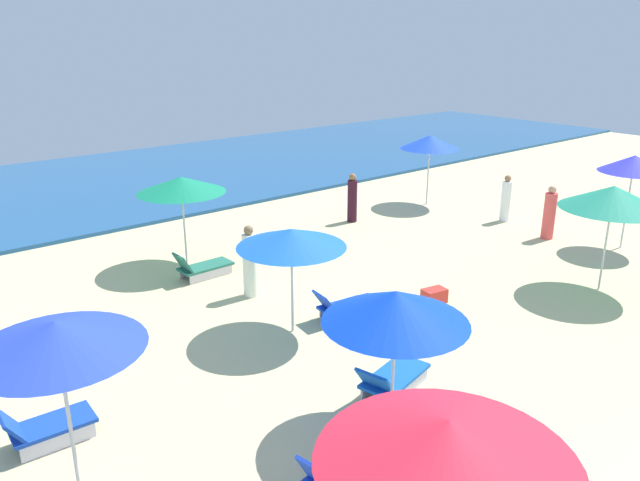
{
  "coord_description": "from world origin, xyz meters",
  "views": [
    {
      "loc": [
        -7.88,
        -0.28,
        5.85
      ],
      "look_at": [
        1.4,
        10.93,
        0.9
      ],
      "focal_mm": 34.58,
      "sensor_mm": 36.0,
      "label": 1
    }
  ],
  "objects_px": {
    "lounge_chair_9_1": "(340,475)",
    "umbrella_5": "(634,164)",
    "umbrella_0": "(291,238)",
    "umbrella_7": "(430,142)",
    "umbrella_9": "(396,307)",
    "beachgoer_4": "(506,200)",
    "beachgoer_2": "(549,214)",
    "cooler_box_0": "(434,296)",
    "umbrella_3": "(56,336)",
    "lounge_chair_9_0": "(392,378)",
    "beachgoer_1": "(352,199)",
    "umbrella_4": "(181,185)",
    "lounge_chair_3_0": "(46,427)",
    "umbrella_2": "(613,197)",
    "lounge_chair_4_0": "(202,267)",
    "beachgoer_3": "(250,263)",
    "lounge_chair_0_0": "(346,306)",
    "umbrella_8": "(448,442)"
  },
  "relations": [
    {
      "from": "beachgoer_1",
      "to": "umbrella_4",
      "type": "bearing_deg",
      "value": -23.01
    },
    {
      "from": "lounge_chair_9_0",
      "to": "beachgoer_3",
      "type": "height_order",
      "value": "beachgoer_3"
    },
    {
      "from": "lounge_chair_9_1",
      "to": "umbrella_5",
      "type": "bearing_deg",
      "value": -90.31
    },
    {
      "from": "umbrella_0",
      "to": "lounge_chair_9_0",
      "type": "height_order",
      "value": "umbrella_0"
    },
    {
      "from": "lounge_chair_0_0",
      "to": "lounge_chair_3_0",
      "type": "height_order",
      "value": "lounge_chair_0_0"
    },
    {
      "from": "umbrella_0",
      "to": "beachgoer_2",
      "type": "bearing_deg",
      "value": -0.21
    },
    {
      "from": "lounge_chair_4_0",
      "to": "umbrella_7",
      "type": "xyz_separation_m",
      "value": [
        9.61,
        1.0,
        1.96
      ]
    },
    {
      "from": "lounge_chair_9_0",
      "to": "beachgoer_3",
      "type": "distance_m",
      "value": 4.98
    },
    {
      "from": "beachgoer_1",
      "to": "beachgoer_2",
      "type": "relative_size",
      "value": 0.99
    },
    {
      "from": "umbrella_3",
      "to": "beachgoer_4",
      "type": "relative_size",
      "value": 1.7
    },
    {
      "from": "umbrella_7",
      "to": "beachgoer_4",
      "type": "xyz_separation_m",
      "value": [
        0.37,
        -2.98,
        -1.51
      ]
    },
    {
      "from": "umbrella_4",
      "to": "lounge_chair_9_1",
      "type": "bearing_deg",
      "value": -105.57
    },
    {
      "from": "umbrella_5",
      "to": "beachgoer_3",
      "type": "height_order",
      "value": "umbrella_5"
    },
    {
      "from": "lounge_chair_9_0",
      "to": "lounge_chair_3_0",
      "type": "bearing_deg",
      "value": 52.17
    },
    {
      "from": "umbrella_5",
      "to": "lounge_chair_9_0",
      "type": "relative_size",
      "value": 1.66
    },
    {
      "from": "cooler_box_0",
      "to": "umbrella_5",
      "type": "bearing_deg",
      "value": 3.63
    },
    {
      "from": "umbrella_9",
      "to": "lounge_chair_4_0",
      "type": "bearing_deg",
      "value": 83.44
    },
    {
      "from": "umbrella_3",
      "to": "beachgoer_4",
      "type": "xyz_separation_m",
      "value": [
        15.08,
        3.88,
        -1.69
      ]
    },
    {
      "from": "lounge_chair_0_0",
      "to": "umbrella_5",
      "type": "bearing_deg",
      "value": -92.18
    },
    {
      "from": "umbrella_4",
      "to": "umbrella_8",
      "type": "height_order",
      "value": "umbrella_8"
    },
    {
      "from": "lounge_chair_9_1",
      "to": "umbrella_0",
      "type": "bearing_deg",
      "value": -40.13
    },
    {
      "from": "lounge_chair_9_1",
      "to": "umbrella_4",
      "type": "bearing_deg",
      "value": -26.06
    },
    {
      "from": "umbrella_9",
      "to": "beachgoer_4",
      "type": "relative_size",
      "value": 1.52
    },
    {
      "from": "umbrella_2",
      "to": "cooler_box_0",
      "type": "bearing_deg",
      "value": 151.14
    },
    {
      "from": "umbrella_7",
      "to": "cooler_box_0",
      "type": "relative_size",
      "value": 4.59
    },
    {
      "from": "umbrella_7",
      "to": "beachgoer_2",
      "type": "xyz_separation_m",
      "value": [
        -0.16,
        -4.84,
        -1.48
      ]
    },
    {
      "from": "umbrella_4",
      "to": "lounge_chair_9_1",
      "type": "xyz_separation_m",
      "value": [
        -2.49,
        -8.93,
        -1.9
      ]
    },
    {
      "from": "umbrella_4",
      "to": "cooler_box_0",
      "type": "xyz_separation_m",
      "value": [
        3.19,
        -5.73,
        -2.01
      ]
    },
    {
      "from": "umbrella_3",
      "to": "lounge_chair_0_0",
      "type": "bearing_deg",
      "value": 16.25
    },
    {
      "from": "lounge_chair_3_0",
      "to": "lounge_chair_4_0",
      "type": "xyz_separation_m",
      "value": [
        5.07,
        4.37,
        -0.02
      ]
    },
    {
      "from": "lounge_chair_0_0",
      "to": "umbrella_4",
      "type": "xyz_separation_m",
      "value": [
        -1.14,
        5.02,
        1.92
      ]
    },
    {
      "from": "umbrella_5",
      "to": "umbrella_7",
      "type": "relative_size",
      "value": 1.08
    },
    {
      "from": "cooler_box_0",
      "to": "beachgoer_3",
      "type": "bearing_deg",
      "value": 146.23
    },
    {
      "from": "umbrella_4",
      "to": "umbrella_8",
      "type": "distance_m",
      "value": 11.64
    },
    {
      "from": "lounge_chair_9_1",
      "to": "beachgoer_1",
      "type": "relative_size",
      "value": 0.83
    },
    {
      "from": "umbrella_3",
      "to": "beachgoer_1",
      "type": "height_order",
      "value": "umbrella_3"
    },
    {
      "from": "umbrella_5",
      "to": "beachgoer_4",
      "type": "xyz_separation_m",
      "value": [
        -0.33,
        3.67,
        -1.71
      ]
    },
    {
      "from": "lounge_chair_4_0",
      "to": "beachgoer_4",
      "type": "relative_size",
      "value": 0.95
    },
    {
      "from": "beachgoer_2",
      "to": "cooler_box_0",
      "type": "bearing_deg",
      "value": 153.81
    },
    {
      "from": "umbrella_0",
      "to": "lounge_chair_9_1",
      "type": "relative_size",
      "value": 1.67
    },
    {
      "from": "umbrella_3",
      "to": "umbrella_9",
      "type": "relative_size",
      "value": 1.12
    },
    {
      "from": "lounge_chair_0_0",
      "to": "umbrella_9",
      "type": "height_order",
      "value": "umbrella_9"
    },
    {
      "from": "umbrella_0",
      "to": "umbrella_7",
      "type": "height_order",
      "value": "umbrella_7"
    },
    {
      "from": "umbrella_2",
      "to": "beachgoer_1",
      "type": "xyz_separation_m",
      "value": [
        -0.82,
        7.87,
        -1.51
      ]
    },
    {
      "from": "lounge_chair_9_0",
      "to": "beachgoer_4",
      "type": "distance_m",
      "value": 11.13
    },
    {
      "from": "umbrella_4",
      "to": "umbrella_9",
      "type": "height_order",
      "value": "umbrella_4"
    },
    {
      "from": "umbrella_9",
      "to": "cooler_box_0",
      "type": "bearing_deg",
      "value": 32.72
    },
    {
      "from": "umbrella_0",
      "to": "lounge_chair_3_0",
      "type": "relative_size",
      "value": 1.69
    },
    {
      "from": "lounge_chair_9_1",
      "to": "beachgoer_2",
      "type": "bearing_deg",
      "value": -81.41
    },
    {
      "from": "lounge_chair_0_0",
      "to": "beachgoer_2",
      "type": "relative_size",
      "value": 0.97
    }
  ]
}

